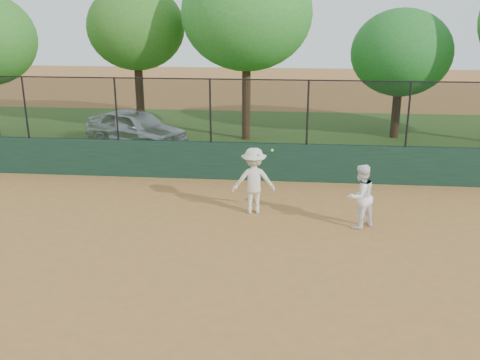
# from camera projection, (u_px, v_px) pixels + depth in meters

# --- Properties ---
(ground) EXTENTS (80.00, 80.00, 0.00)m
(ground) POSITION_uv_depth(u_px,v_px,m) (193.00, 263.00, 11.50)
(ground) COLOR #AD7237
(ground) RESTS_ON ground
(back_wall) EXTENTS (26.00, 0.20, 1.20)m
(back_wall) POSITION_uv_depth(u_px,v_px,m) (227.00, 161.00, 17.00)
(back_wall) COLOR #183525
(back_wall) RESTS_ON ground
(grass_strip) EXTENTS (36.00, 12.00, 0.01)m
(grass_strip) POSITION_uv_depth(u_px,v_px,m) (244.00, 136.00, 22.87)
(grass_strip) COLOR #2B5119
(grass_strip) RESTS_ON ground
(parked_car) EXTENTS (4.63, 3.47, 1.47)m
(parked_car) POSITION_uv_depth(u_px,v_px,m) (136.00, 128.00, 21.05)
(parked_car) COLOR silver
(parked_car) RESTS_ON ground
(player_second) EXTENTS (1.00, 0.97, 1.62)m
(player_second) POSITION_uv_depth(u_px,v_px,m) (360.00, 196.00, 13.16)
(player_second) COLOR white
(player_second) RESTS_ON ground
(player_main) EXTENTS (1.23, 0.85, 1.87)m
(player_main) POSITION_uv_depth(u_px,v_px,m) (254.00, 181.00, 14.11)
(player_main) COLOR beige
(player_main) RESTS_ON ground
(fence_assembly) EXTENTS (26.00, 0.06, 2.00)m
(fence_assembly) POSITION_uv_depth(u_px,v_px,m) (225.00, 110.00, 16.50)
(fence_assembly) COLOR black
(fence_assembly) RESTS_ON back_wall
(tree_1) EXTENTS (4.17, 3.79, 6.26)m
(tree_1) POSITION_uv_depth(u_px,v_px,m) (136.00, 28.00, 22.70)
(tree_1) COLOR #412816
(tree_1) RESTS_ON ground
(tree_2) EXTENTS (5.17, 4.70, 7.27)m
(tree_2) POSITION_uv_depth(u_px,v_px,m) (247.00, 14.00, 20.93)
(tree_2) COLOR #462D19
(tree_2) RESTS_ON ground
(tree_3) EXTENTS (4.07, 3.70, 5.28)m
(tree_3) POSITION_uv_depth(u_px,v_px,m) (401.00, 53.00, 21.65)
(tree_3) COLOR #3A2513
(tree_3) RESTS_ON ground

